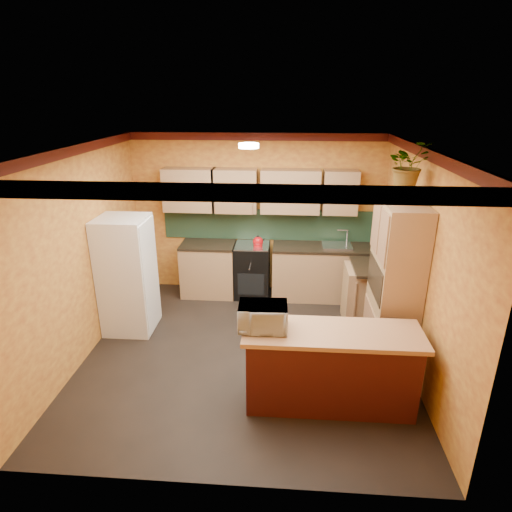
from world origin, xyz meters
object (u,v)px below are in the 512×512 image
(base_cabinets_back, at_px, (289,272))
(stove, at_px, (252,270))
(fridge, at_px, (127,275))
(microwave, at_px, (263,317))
(breakfast_bar, at_px, (330,370))
(pantry, at_px, (394,286))

(base_cabinets_back, relative_size, stove, 4.01)
(stove, height_order, fridge, fridge)
(stove, xyz_separation_m, microwave, (0.34, -2.74, 0.62))
(breakfast_bar, bearing_deg, base_cabinets_back, 99.47)
(base_cabinets_back, xyz_separation_m, pantry, (1.28, -1.80, 0.61))
(breakfast_bar, distance_m, microwave, 0.98)
(fridge, distance_m, breakfast_bar, 3.17)
(fridge, relative_size, pantry, 0.81)
(microwave, bearing_deg, fridge, 141.82)
(stove, xyz_separation_m, breakfast_bar, (1.08, -2.74, -0.02))
(stove, height_order, breakfast_bar, stove)
(fridge, distance_m, pantry, 3.65)
(microwave, bearing_deg, breakfast_bar, -2.14)
(stove, relative_size, pantry, 0.43)
(base_cabinets_back, distance_m, pantry, 2.30)
(base_cabinets_back, xyz_separation_m, breakfast_bar, (0.46, -2.74, 0.00))
(breakfast_bar, bearing_deg, microwave, -180.00)
(base_cabinets_back, relative_size, fridge, 2.15)
(base_cabinets_back, distance_m, stove, 0.63)
(pantry, bearing_deg, microwave, -149.30)
(breakfast_bar, height_order, microwave, microwave)
(base_cabinets_back, xyz_separation_m, fridge, (-2.32, -1.26, 0.41))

